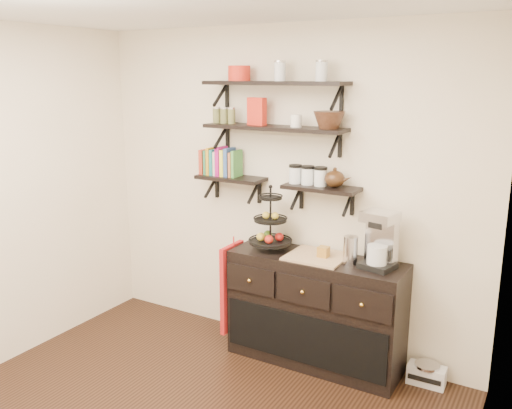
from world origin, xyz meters
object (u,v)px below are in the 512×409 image
at_px(fruit_stand, 271,228).
at_px(radio, 427,374).
at_px(coffee_maker, 380,241).
at_px(sideboard, 315,310).

distance_m(fruit_stand, radio, 1.64).
bearing_deg(coffee_maker, sideboard, -164.69).
relative_size(fruit_stand, radio, 1.81).
height_order(fruit_stand, radio, fruit_stand).
xyz_separation_m(sideboard, fruit_stand, (-0.41, 0.00, 0.63)).
bearing_deg(sideboard, fruit_stand, 179.48).
distance_m(fruit_stand, coffee_maker, 0.90).
bearing_deg(radio, fruit_stand, -176.69).
distance_m(coffee_maker, radio, 1.10).
height_order(sideboard, radio, sideboard).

